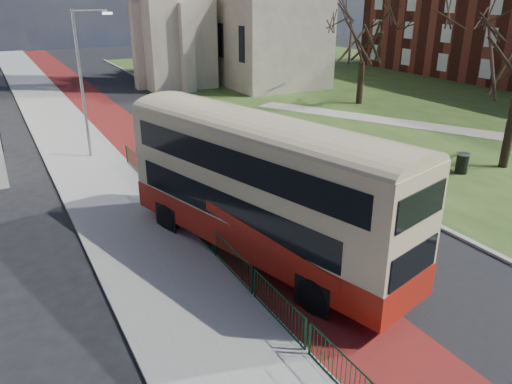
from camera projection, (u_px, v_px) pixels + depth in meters
ground at (346, 288)px, 16.23m from camera, size 160.00×160.00×0.00m
road_carriageway at (177, 136)px, 33.20m from camera, size 9.00×120.00×0.01m
bus_lane at (137, 142)px, 32.01m from camera, size 3.40×120.00×0.01m
pavement_west at (76, 149)px, 30.31m from camera, size 4.00×120.00×0.12m
kerb_west at (109, 144)px, 31.19m from camera, size 0.25×120.00×0.13m
kerb_east at (227, 121)px, 36.84m from camera, size 0.25×80.00×0.13m
grass_green at (423, 96)px, 45.64m from camera, size 40.00×80.00×0.04m
footpath at (493, 135)px, 33.19m from camera, size 18.84×32.82×0.03m
pedestrian_railing at (213, 242)px, 17.98m from camera, size 0.07×24.00×1.12m
streetlamp at (84, 77)px, 27.27m from camera, size 2.13×0.18×8.00m
bus at (261, 183)px, 17.19m from camera, size 5.77×12.18×4.97m
winter_tree_far at (365, 29)px, 40.52m from camera, size 6.25×6.25×8.83m
litter_bin at (462, 163)px, 26.17m from camera, size 0.68×0.68×1.08m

